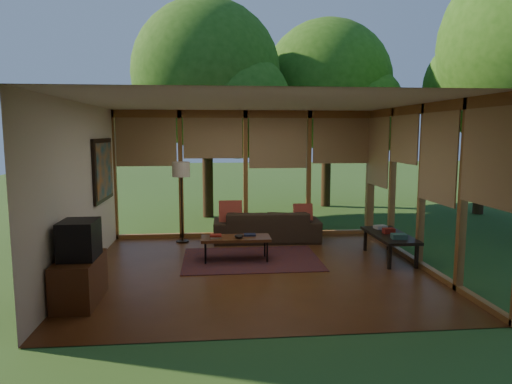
{
  "coord_description": "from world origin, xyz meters",
  "views": [
    {
      "loc": [
        -0.72,
        -7.21,
        2.22
      ],
      "look_at": [
        0.05,
        0.7,
        1.2
      ],
      "focal_mm": 32.0,
      "sensor_mm": 36.0,
      "label": 1
    }
  ],
  "objects": [
    {
      "name": "tree_nw",
      "position": [
        -0.83,
        4.95,
        3.71
      ],
      "size": [
        3.84,
        3.84,
        5.64
      ],
      "color": "#352413",
      "rests_on": "ground"
    },
    {
      "name": "ceiling",
      "position": [
        0.0,
        0.0,
        2.7
      ],
      "size": [
        5.5,
        5.5,
        0.0
      ],
      "primitive_type": "plane",
      "rotation": [
        3.14,
        0.0,
        0.0
      ],
      "color": "white",
      "rests_on": "ground"
    },
    {
      "name": "ct_book_lower",
      "position": [
        -0.67,
        0.52,
        0.44
      ],
      "size": [
        0.2,
        0.16,
        0.03
      ],
      "primitive_type": "cube",
      "rotation": [
        0.0,
        0.0,
        0.15
      ],
      "color": "#AAA59A",
      "rests_on": "coffee_table"
    },
    {
      "name": "tree_ne",
      "position": [
        2.75,
        6.46,
        3.64
      ],
      "size": [
        3.86,
        3.86,
        5.58
      ],
      "color": "#352413",
      "rests_on": "ground"
    },
    {
      "name": "floor_lamp",
      "position": [
        -1.34,
        2.06,
        1.41
      ],
      "size": [
        0.36,
        0.36,
        1.65
      ],
      "color": "black",
      "rests_on": "floor"
    },
    {
      "name": "sofa",
      "position": [
        0.4,
        2.0,
        0.32
      ],
      "size": [
        2.21,
        0.93,
        0.64
      ],
      "primitive_type": "imported",
      "rotation": [
        0.0,
        0.0,
        3.1
      ],
      "color": "#35271A",
      "rests_on": "floor"
    },
    {
      "name": "console_book_b",
      "position": [
        2.4,
        0.47,
        0.5
      ],
      "size": [
        0.2,
        0.15,
        0.09
      ],
      "primitive_type": "cube",
      "rotation": [
        0.0,
        0.0,
        0.03
      ],
      "color": "maroon",
      "rests_on": "side_console"
    },
    {
      "name": "wall_painting",
      "position": [
        -2.71,
        1.4,
        1.55
      ],
      "size": [
        0.06,
        1.35,
        1.15
      ],
      "color": "black",
      "rests_on": "wall_left"
    },
    {
      "name": "floor",
      "position": [
        0.0,
        0.0,
        0.0
      ],
      "size": [
        5.5,
        5.5,
        0.0
      ],
      "primitive_type": "plane",
      "color": "brown",
      "rests_on": "ground"
    },
    {
      "name": "window_wall_right",
      "position": [
        2.75,
        0.0,
        1.35
      ],
      "size": [
        0.12,
        5.0,
        2.7
      ],
      "primitive_type": "cube",
      "color": "#97622E",
      "rests_on": "ground"
    },
    {
      "name": "ct_book_side",
      "position": [
        -0.07,
        0.65,
        0.44
      ],
      "size": [
        0.21,
        0.16,
        0.03
      ],
      "primitive_type": "cube",
      "rotation": [
        0.0,
        0.0,
        -0.01
      ],
      "color": "black",
      "rests_on": "coffee_table"
    },
    {
      "name": "side_console",
      "position": [
        2.4,
        0.42,
        0.41
      ],
      "size": [
        0.6,
        1.4,
        0.46
      ],
      "color": "black",
      "rests_on": "floor"
    },
    {
      "name": "console_book_c",
      "position": [
        2.4,
        0.87,
        0.49
      ],
      "size": [
        0.25,
        0.21,
        0.06
      ],
      "primitive_type": "cube",
      "rotation": [
        0.0,
        0.0,
        0.25
      ],
      "color": "#AAA59A",
      "rests_on": "side_console"
    },
    {
      "name": "exterior_lawn",
      "position": [
        8.0,
        8.0,
        -0.01
      ],
      "size": [
        40.0,
        40.0,
        0.0
      ],
      "primitive_type": "plane",
      "color": "#2E531F",
      "rests_on": "ground"
    },
    {
      "name": "wall_front",
      "position": [
        0.0,
        -2.5,
        1.35
      ],
      "size": [
        5.5,
        0.04,
        2.7
      ],
      "primitive_type": "cube",
      "color": "silver",
      "rests_on": "ground"
    },
    {
      "name": "pillow_left",
      "position": [
        -0.35,
        1.95,
        0.61
      ],
      "size": [
        0.47,
        0.25,
        0.49
      ],
      "primitive_type": "cube",
      "rotation": [
        -0.21,
        0.0,
        0.0
      ],
      "color": "maroon",
      "rests_on": "sofa"
    },
    {
      "name": "television",
      "position": [
        -2.45,
        -1.21,
        0.85
      ],
      "size": [
        0.45,
        0.55,
        0.5
      ],
      "primitive_type": "cube",
      "color": "black",
      "rests_on": "media_cabinet"
    },
    {
      "name": "ct_book_upper",
      "position": [
        -0.67,
        0.52,
        0.47
      ],
      "size": [
        0.2,
        0.15,
        0.03
      ],
      "primitive_type": "cube",
      "rotation": [
        0.0,
        0.0,
        -0.02
      ],
      "color": "maroon",
      "rests_on": "coffee_table"
    },
    {
      "name": "wall_left",
      "position": [
        -2.75,
        0.0,
        1.35
      ],
      "size": [
        0.04,
        5.0,
        2.7
      ],
      "primitive_type": "cube",
      "color": "silver",
      "rests_on": "ground"
    },
    {
      "name": "ct_bowl",
      "position": [
        -0.27,
        0.47,
        0.46
      ],
      "size": [
        0.16,
        0.16,
        0.07
      ],
      "primitive_type": "ellipsoid",
      "color": "black",
      "rests_on": "coffee_table"
    },
    {
      "name": "console_book_a",
      "position": [
        2.4,
        0.02,
        0.5
      ],
      "size": [
        0.26,
        0.2,
        0.09
      ],
      "primitive_type": "cube",
      "rotation": [
        0.0,
        0.0,
        -0.1
      ],
      "color": "#31564C",
      "rests_on": "side_console"
    },
    {
      "name": "coffee_table",
      "position": [
        -0.32,
        0.57,
        0.39
      ],
      "size": [
        1.2,
        0.5,
        0.43
      ],
      "color": "#572F17",
      "rests_on": "floor"
    },
    {
      "name": "window_wall_back",
      "position": [
        0.0,
        2.5,
        1.35
      ],
      "size": [
        5.5,
        0.12,
        2.7
      ],
      "primitive_type": "cube",
      "color": "#97622E",
      "rests_on": "ground"
    },
    {
      "name": "tree_far",
      "position": [
        6.36,
        4.65,
        3.46
      ],
      "size": [
        2.71,
        2.71,
        4.84
      ],
      "color": "#352413",
      "rests_on": "ground"
    },
    {
      "name": "pillow_right",
      "position": [
        1.15,
        1.95,
        0.57
      ],
      "size": [
        0.39,
        0.21,
        0.41
      ],
      "primitive_type": "cube",
      "rotation": [
        -0.21,
        0.0,
        0.0
      ],
      "color": "maroon",
      "rests_on": "sofa"
    },
    {
      "name": "rug",
      "position": [
        -0.04,
        0.62,
        0.01
      ],
      "size": [
        2.39,
        1.7,
        0.01
      ],
      "primitive_type": "cube",
      "color": "maroon",
      "rests_on": "floor"
    },
    {
      "name": "media_cabinet",
      "position": [
        -2.47,
        -1.21,
        0.3
      ],
      "size": [
        0.5,
        1.0,
        0.6
      ],
      "primitive_type": "cube",
      "color": "#572F17",
      "rests_on": "floor"
    }
  ]
}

